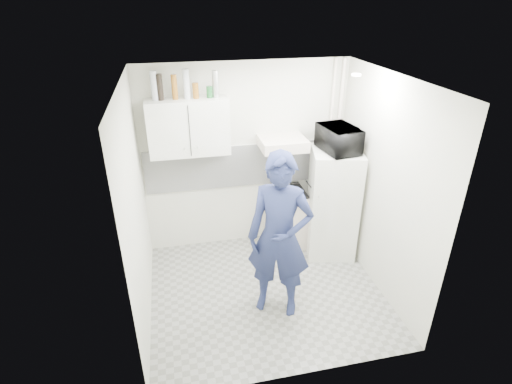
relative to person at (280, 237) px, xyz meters
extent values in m
plane|color=gray|center=(-0.07, 0.29, -0.97)|extent=(2.80, 2.80, 0.00)
plane|color=white|center=(-0.07, 0.29, 1.63)|extent=(2.80, 2.80, 0.00)
plane|color=beige|center=(-0.07, 1.54, 0.33)|extent=(2.80, 0.00, 2.80)
plane|color=beige|center=(-1.47, 0.29, 0.33)|extent=(0.00, 2.60, 2.60)
plane|color=beige|center=(1.33, 0.29, 0.33)|extent=(0.00, 2.60, 2.60)
imported|color=navy|center=(0.00, 0.00, 0.00)|extent=(0.84, 0.72, 1.94)
cube|color=beige|center=(0.46, 1.29, -0.55)|extent=(0.52, 0.52, 0.83)
cube|color=white|center=(1.03, 0.97, -0.21)|extent=(0.76, 0.76, 1.52)
cube|color=black|center=(0.46, 1.29, -0.12)|extent=(0.50, 0.50, 0.03)
cylinder|color=silver|center=(0.41, 1.31, -0.05)|extent=(0.20, 0.20, 0.11)
imported|color=black|center=(1.03, 0.97, 0.71)|extent=(0.63, 0.47, 0.32)
cylinder|color=#B2B7BC|center=(-1.18, 1.36, 1.40)|extent=(0.08, 0.08, 0.34)
cylinder|color=black|center=(-1.12, 1.36, 1.38)|extent=(0.08, 0.08, 0.30)
cylinder|color=brown|center=(-0.95, 1.36, 1.37)|extent=(0.07, 0.07, 0.29)
cylinder|color=#B2B7BC|center=(-0.81, 1.36, 1.40)|extent=(0.08, 0.08, 0.35)
cylinder|color=brown|center=(-0.70, 1.36, 1.32)|extent=(0.07, 0.07, 0.18)
cylinder|color=#144C1E|center=(-0.54, 1.36, 1.30)|extent=(0.07, 0.07, 0.14)
cylinder|color=silver|center=(-0.46, 1.36, 1.39)|extent=(0.08, 0.08, 0.32)
cube|color=white|center=(-0.82, 1.36, 0.88)|extent=(1.00, 0.35, 0.70)
cube|color=beige|center=(0.38, 1.29, 0.60)|extent=(0.60, 0.50, 0.14)
cube|color=white|center=(-0.07, 1.52, 0.23)|extent=(2.74, 0.03, 0.60)
cylinder|color=beige|center=(1.23, 1.46, 0.33)|extent=(0.05, 0.05, 2.60)
cylinder|color=beige|center=(1.11, 1.46, 0.33)|extent=(0.04, 0.04, 2.60)
cylinder|color=white|center=(0.93, 0.49, 1.60)|extent=(0.10, 0.10, 0.02)
camera|label=1|loc=(-1.03, -3.50, 2.38)|focal=28.00mm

